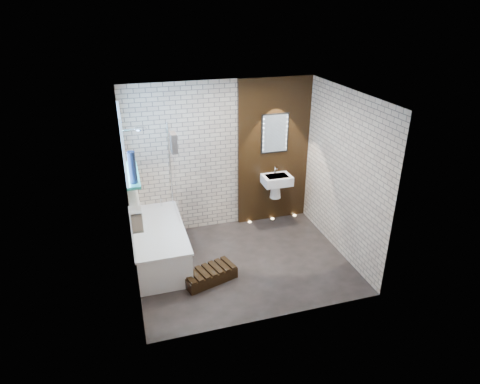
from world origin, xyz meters
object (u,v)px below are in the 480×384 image
object	(u,v)px
bathtub	(159,244)
walnut_step	(209,276)
led_mirror	(275,133)
bath_screen	(173,172)
washbasin	(276,183)

from	to	relation	value
bathtub	walnut_step	distance (m)	1.00
bathtub	led_mirror	size ratio (longest dim) A/B	2.49
bath_screen	walnut_step	distance (m)	1.71
bath_screen	led_mirror	bearing A→B (deg)	10.66
led_mirror	walnut_step	bearing A→B (deg)	-135.33
walnut_step	washbasin	bearing A→B (deg)	41.56
bath_screen	walnut_step	xyz separation A→B (m)	(0.27, -1.19, -1.19)
bath_screen	washbasin	size ratio (longest dim) A/B	2.41
bathtub	washbasin	distance (m)	2.32
bath_screen	washbasin	xyz separation A→B (m)	(1.82, 0.18, -0.49)
bathtub	bath_screen	bearing A→B (deg)	51.10
walnut_step	led_mirror	bearing A→B (deg)	44.67
bathtub	washbasin	size ratio (longest dim) A/B	3.00
bathtub	led_mirror	world-z (taller)	led_mirror
led_mirror	walnut_step	world-z (taller)	led_mirror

